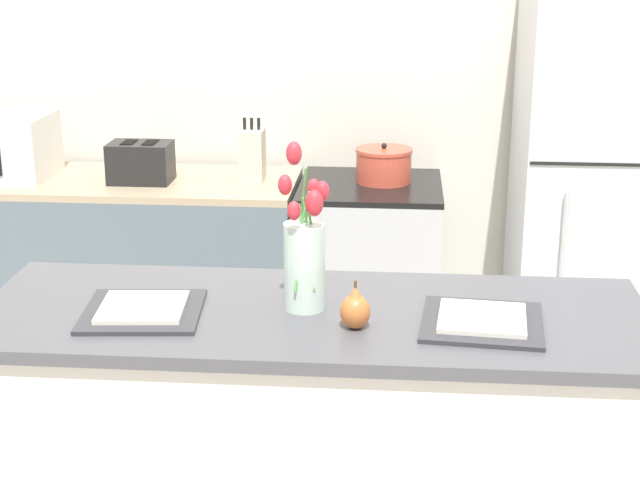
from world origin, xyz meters
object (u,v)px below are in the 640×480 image
object	(u,v)px
pear_figurine	(355,309)
knife_block	(252,155)
toaster	(141,162)
plate_setting_left	(143,310)
cooking_pot	(384,165)
flower_vase	(304,254)
plate_setting_right	(482,321)
refrigerator	(599,196)
stove_range	(369,284)

from	to	relation	value
pear_figurine	knife_block	bearing A→B (deg)	106.96
pear_figurine	toaster	bearing A→B (deg)	120.95
plate_setting_left	cooking_pot	bearing A→B (deg)	70.56
flower_vase	plate_setting_left	bearing A→B (deg)	-169.93
plate_setting_right	knife_block	bearing A→B (deg)	116.93
toaster	cooking_pot	size ratio (longest dim) A/B	1.16
refrigerator	pear_figurine	bearing A→B (deg)	-118.57
stove_range	toaster	xyz separation A→B (m)	(-0.98, -0.05, 0.54)
knife_block	plate_setting_left	bearing A→B (deg)	-91.32
refrigerator	pear_figurine	xyz separation A→B (m)	(-0.93, -1.71, 0.14)
stove_range	toaster	size ratio (longest dim) A/B	3.22
stove_range	plate_setting_left	bearing A→B (deg)	-108.24
pear_figurine	plate_setting_right	bearing A→B (deg)	8.90
plate_setting_left	flower_vase	bearing A→B (deg)	10.07
pear_figurine	cooking_pot	bearing A→B (deg)	88.92
stove_range	knife_block	bearing A→B (deg)	177.46
flower_vase	plate_setting_right	distance (m)	0.49
stove_range	plate_setting_left	size ratio (longest dim) A/B	2.70
plate_setting_right	cooking_pot	bearing A→B (deg)	99.79
cooking_pot	pear_figurine	bearing A→B (deg)	-91.08
refrigerator	knife_block	world-z (taller)	refrigerator
refrigerator	cooking_pot	xyz separation A→B (m)	(-0.90, 0.04, 0.11)
stove_range	cooking_pot	world-z (taller)	cooking_pot
cooking_pot	stove_range	bearing A→B (deg)	-142.95
toaster	plate_setting_right	bearing A→B (deg)	-50.61
flower_vase	plate_setting_right	world-z (taller)	flower_vase
plate_setting_left	toaster	xyz separation A→B (m)	(-0.43, 1.61, 0.02)
cooking_pot	plate_setting_left	bearing A→B (deg)	-109.44
cooking_pot	knife_block	size ratio (longest dim) A/B	0.89
refrigerator	flower_vase	bearing A→B (deg)	-124.12
flower_vase	plate_setting_left	size ratio (longest dim) A/B	1.32
refrigerator	cooking_pot	size ratio (longest dim) A/B	7.23
plate_setting_right	stove_range	bearing A→B (deg)	101.79
refrigerator	knife_block	distance (m)	1.46
stove_range	toaster	world-z (taller)	toaster
plate_setting_left	plate_setting_right	xyz separation A→B (m)	(0.89, 0.00, 0.00)
plate_setting_left	knife_block	distance (m)	1.68
plate_setting_right	refrigerator	bearing A→B (deg)	69.96
refrigerator	toaster	bearing A→B (deg)	-178.57
flower_vase	toaster	distance (m)	1.76
flower_vase	pear_figurine	bearing A→B (deg)	-41.68
plate_setting_left	pear_figurine	bearing A→B (deg)	-5.14
pear_figurine	cooking_pot	size ratio (longest dim) A/B	0.53
stove_range	plate_setting_right	bearing A→B (deg)	-78.21
pear_figurine	plate_setting_left	distance (m)	0.57
stove_range	refrigerator	xyz separation A→B (m)	(0.95, 0.00, 0.42)
stove_range	pear_figurine	size ratio (longest dim) A/B	7.05
pear_figurine	toaster	size ratio (longest dim) A/B	0.46
refrigerator	plate_setting_right	bearing A→B (deg)	-110.04
stove_range	toaster	distance (m)	1.11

